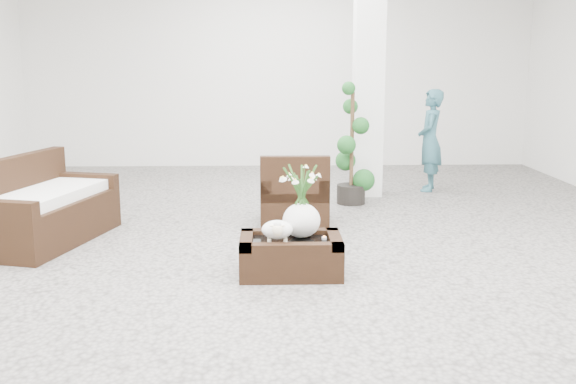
{
  "coord_description": "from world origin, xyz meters",
  "views": [
    {
      "loc": [
        -0.19,
        -6.42,
        1.88
      ],
      "look_at": [
        0.0,
        -0.1,
        0.62
      ],
      "focal_mm": 41.16,
      "sensor_mm": 36.0,
      "label": 1
    }
  ],
  "objects_px": {
    "coffee_table": "(291,257)",
    "loveseat": "(46,200)",
    "topiary": "(352,145)",
    "armchair": "(294,188)"
  },
  "relations": [
    {
      "from": "loveseat",
      "to": "topiary",
      "type": "distance_m",
      "value": 3.89
    },
    {
      "from": "coffee_table",
      "to": "topiary",
      "type": "bearing_deg",
      "value": 72.95
    },
    {
      "from": "coffee_table",
      "to": "armchair",
      "type": "distance_m",
      "value": 1.95
    },
    {
      "from": "loveseat",
      "to": "coffee_table",
      "type": "bearing_deg",
      "value": -99.73
    },
    {
      "from": "coffee_table",
      "to": "armchair",
      "type": "relative_size",
      "value": 1.08
    },
    {
      "from": "coffee_table",
      "to": "armchair",
      "type": "height_order",
      "value": "armchair"
    },
    {
      "from": "coffee_table",
      "to": "armchair",
      "type": "xyz_separation_m",
      "value": [
        0.11,
        1.93,
        0.26
      ]
    },
    {
      "from": "coffee_table",
      "to": "loveseat",
      "type": "xyz_separation_m",
      "value": [
        -2.52,
        1.15,
        0.29
      ]
    },
    {
      "from": "armchair",
      "to": "topiary",
      "type": "bearing_deg",
      "value": -127.46
    },
    {
      "from": "coffee_table",
      "to": "topiary",
      "type": "height_order",
      "value": "topiary"
    }
  ]
}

